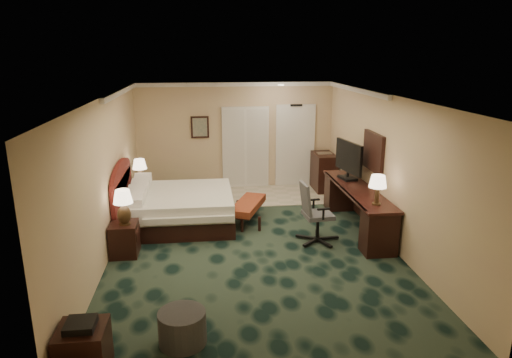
{
  "coord_description": "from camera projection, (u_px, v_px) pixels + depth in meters",
  "views": [
    {
      "loc": [
        -0.84,
        -7.76,
        3.44
      ],
      "look_at": [
        0.15,
        0.6,
        1.08
      ],
      "focal_mm": 32.0,
      "sensor_mm": 36.0,
      "label": 1
    }
  ],
  "objects": [
    {
      "name": "wall_mirror",
      "position": [
        373.0,
        152.0,
        8.88
      ],
      "size": [
        0.05,
        0.95,
        0.75
      ],
      "primitive_type": "cube",
      "color": "white",
      "rests_on": "wall_right"
    },
    {
      "name": "wall_art",
      "position": [
        200.0,
        127.0,
        11.46
      ],
      "size": [
        0.45,
        0.06,
        0.55
      ],
      "primitive_type": "cube",
      "color": "#546961",
      "rests_on": "wall_back"
    },
    {
      "name": "lamp_far",
      "position": [
        140.0,
        172.0,
        10.13
      ],
      "size": [
        0.39,
        0.39,
        0.59
      ],
      "primitive_type": null,
      "rotation": [
        0.0,
        0.0,
        -0.31
      ],
      "color": "#30200D",
      "rests_on": "nightstand_far"
    },
    {
      "name": "floor",
      "position": [
        252.0,
        244.0,
        8.45
      ],
      "size": [
        5.0,
        7.5,
        0.0
      ],
      "primitive_type": "cube",
      "color": "black",
      "rests_on": "ground"
    },
    {
      "name": "tile_patch",
      "position": [
        275.0,
        195.0,
        11.32
      ],
      "size": [
        3.2,
        1.7,
        0.01
      ],
      "primitive_type": "cube",
      "color": "#B7AF93",
      "rests_on": "ground"
    },
    {
      "name": "ceiling",
      "position": [
        251.0,
        97.0,
        7.72
      ],
      "size": [
        5.0,
        7.5,
        0.0
      ],
      "primitive_type": "cube",
      "color": "white",
      "rests_on": "wall_back"
    },
    {
      "name": "nightstand_far",
      "position": [
        142.0,
        196.0,
        10.32
      ],
      "size": [
        0.45,
        0.51,
        0.56
      ],
      "primitive_type": "cube",
      "color": "black",
      "rests_on": "ground"
    },
    {
      "name": "ottoman",
      "position": [
        182.0,
        328.0,
        5.53
      ],
      "size": [
        0.59,
        0.59,
        0.42
      ],
      "primitive_type": "cylinder",
      "rotation": [
        0.0,
        0.0,
        0.0
      ],
      "color": "#2A2A2C",
      "rests_on": "ground"
    },
    {
      "name": "closet_doors",
      "position": [
        246.0,
        148.0,
        11.74
      ],
      "size": [
        1.2,
        0.06,
        2.1
      ],
      "primitive_type": "cube",
      "color": "silver",
      "rests_on": "ground"
    },
    {
      "name": "lamp_near",
      "position": [
        124.0,
        207.0,
        7.72
      ],
      "size": [
        0.38,
        0.38,
        0.62
      ],
      "primitive_type": null,
      "rotation": [
        0.0,
        0.0,
        -0.15
      ],
      "color": "#30200D",
      "rests_on": "nightstand_near"
    },
    {
      "name": "side_table",
      "position": [
        84.0,
        351.0,
        4.98
      ],
      "size": [
        0.52,
        0.52,
        0.56
      ],
      "primitive_type": "cube",
      "color": "black",
      "rests_on": "ground"
    },
    {
      "name": "bed",
      "position": [
        180.0,
        208.0,
        9.34
      ],
      "size": [
        2.12,
        1.97,
        0.67
      ],
      "primitive_type": "cube",
      "color": "silver",
      "rests_on": "ground"
    },
    {
      "name": "headboard",
      "position": [
        122.0,
        196.0,
        8.94
      ],
      "size": [
        0.12,
        2.0,
        1.4
      ],
      "primitive_type": null,
      "color": "#4E1115",
      "rests_on": "ground"
    },
    {
      "name": "desk_lamp",
      "position": [
        377.0,
        190.0,
        7.96
      ],
      "size": [
        0.39,
        0.39,
        0.54
      ],
      "primitive_type": null,
      "rotation": [
        0.0,
        0.0,
        0.31
      ],
      "color": "#30200D",
      "rests_on": "desk"
    },
    {
      "name": "bed_bench",
      "position": [
        248.0,
        212.0,
        9.5
      ],
      "size": [
        0.9,
        1.36,
        0.43
      ],
      "primitive_type": "cube",
      "rotation": [
        0.0,
        0.0,
        -0.39
      ],
      "color": "maroon",
      "rests_on": "ground"
    },
    {
      "name": "wall_back",
      "position": [
        236.0,
        136.0,
        11.67
      ],
      "size": [
        5.0,
        0.0,
        2.7
      ],
      "primitive_type": "cube",
      "color": "#CFAC8D",
      "rests_on": "ground"
    },
    {
      "name": "crown_molding",
      "position": [
        251.0,
        99.0,
        7.73
      ],
      "size": [
        5.0,
        7.5,
        0.1
      ],
      "primitive_type": null,
      "color": "white",
      "rests_on": "wall_back"
    },
    {
      "name": "wall_left",
      "position": [
        106.0,
        178.0,
        7.8
      ],
      "size": [
        0.0,
        7.5,
        2.7
      ],
      "primitive_type": "cube",
      "color": "#CFAC8D",
      "rests_on": "ground"
    },
    {
      "name": "wall_right",
      "position": [
        387.0,
        169.0,
        8.37
      ],
      "size": [
        0.0,
        7.5,
        2.7
      ],
      "primitive_type": "cube",
      "color": "#CFAC8D",
      "rests_on": "ground"
    },
    {
      "name": "desk_chair",
      "position": [
        318.0,
        212.0,
        8.4
      ],
      "size": [
        0.72,
        0.69,
        1.15
      ],
      "primitive_type": null,
      "rotation": [
        0.0,
        0.0,
        0.09
      ],
      "color": "#505050",
      "rests_on": "ground"
    },
    {
      "name": "wall_front",
      "position": [
        292.0,
        271.0,
        4.5
      ],
      "size": [
        5.0,
        0.0,
        2.7
      ],
      "primitive_type": "cube",
      "color": "#CFAC8D",
      "rests_on": "ground"
    },
    {
      "name": "tv",
      "position": [
        349.0,
        161.0,
        9.52
      ],
      "size": [
        0.27,
        1.04,
        0.81
      ],
      "primitive_type": "cube",
      "rotation": [
        0.0,
        0.0,
        0.18
      ],
      "color": "black",
      "rests_on": "desk"
    },
    {
      "name": "minibar",
      "position": [
        324.0,
        172.0,
        11.63
      ],
      "size": [
        0.5,
        0.9,
        0.94
      ],
      "primitive_type": "cube",
      "color": "black",
      "rests_on": "ground"
    },
    {
      "name": "entry_door",
      "position": [
        295.0,
        146.0,
        11.9
      ],
      "size": [
        1.02,
        0.06,
        2.18
      ],
      "primitive_type": "cube",
      "color": "white",
      "rests_on": "ground"
    },
    {
      "name": "desk",
      "position": [
        357.0,
        208.0,
        9.09
      ],
      "size": [
        0.62,
        2.89,
        0.83
      ],
      "primitive_type": "cube",
      "color": "black",
      "rests_on": "ground"
    },
    {
      "name": "nightstand_near",
      "position": [
        124.0,
        239.0,
        7.93
      ],
      "size": [
        0.46,
        0.53,
        0.58
      ],
      "primitive_type": "cube",
      "color": "black",
      "rests_on": "ground"
    }
  ]
}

